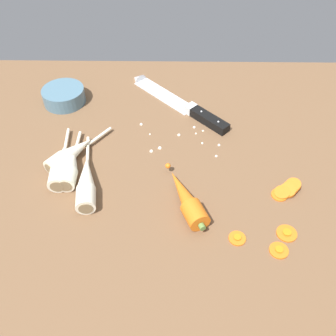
{
  "coord_description": "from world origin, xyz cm",
  "views": [
    {
      "loc": [
        0.79,
        -58.92,
        60.34
      ],
      "look_at": [
        0.0,
        -2.0,
        1.5
      ],
      "focal_mm": 40.34,
      "sensor_mm": 36.0,
      "label": 1
    }
  ],
  "objects_px": {
    "chefs_knife": "(175,100)",
    "parsnip_front": "(70,166)",
    "parsnip_mid_left": "(71,154)",
    "carrot_slice_stack": "(287,190)",
    "carrot_slice_stray_near": "(279,250)",
    "carrot_slice_stray_far": "(287,233)",
    "whole_carrot": "(187,199)",
    "parsnip_back": "(61,165)",
    "prep_bowl": "(64,95)",
    "carrot_slice_stray_mid": "(237,238)",
    "parsnip_mid_right": "(86,182)"
  },
  "relations": [
    {
      "from": "chefs_knife",
      "to": "parsnip_front",
      "type": "xyz_separation_m",
      "value": [
        -0.23,
        -0.26,
        0.01
      ]
    },
    {
      "from": "carrot_slice_stray_mid",
      "to": "prep_bowl",
      "type": "xyz_separation_m",
      "value": [
        -0.41,
        0.43,
        0.02
      ]
    },
    {
      "from": "parsnip_front",
      "to": "carrot_slice_stray_near",
      "type": "bearing_deg",
      "value": -24.82
    },
    {
      "from": "parsnip_front",
      "to": "parsnip_back",
      "type": "bearing_deg",
      "value": 173.75
    },
    {
      "from": "parsnip_back",
      "to": "carrot_slice_stray_mid",
      "type": "distance_m",
      "value": 0.4
    },
    {
      "from": "carrot_slice_stray_near",
      "to": "carrot_slice_stray_far",
      "type": "relative_size",
      "value": 0.91
    },
    {
      "from": "parsnip_back",
      "to": "carrot_slice_stray_near",
      "type": "distance_m",
      "value": 0.48
    },
    {
      "from": "carrot_slice_stray_near",
      "to": "prep_bowl",
      "type": "bearing_deg",
      "value": 137.02
    },
    {
      "from": "parsnip_mid_right",
      "to": "parsnip_back",
      "type": "height_order",
      "value": "same"
    },
    {
      "from": "carrot_slice_stray_near",
      "to": "prep_bowl",
      "type": "distance_m",
      "value": 0.66
    },
    {
      "from": "parsnip_back",
      "to": "carrot_slice_stray_near",
      "type": "xyz_separation_m",
      "value": [
        0.44,
        -0.2,
        -0.02
      ]
    },
    {
      "from": "chefs_knife",
      "to": "parsnip_mid_left",
      "type": "height_order",
      "value": "parsnip_mid_left"
    },
    {
      "from": "chefs_knife",
      "to": "carrot_slice_stray_far",
      "type": "xyz_separation_m",
      "value": [
        0.21,
        -0.42,
        -0.0
      ]
    },
    {
      "from": "chefs_knife",
      "to": "carrot_slice_stray_near",
      "type": "bearing_deg",
      "value": -67.17
    },
    {
      "from": "parsnip_mid_left",
      "to": "carrot_slice_stray_mid",
      "type": "height_order",
      "value": "parsnip_mid_left"
    },
    {
      "from": "parsnip_mid_left",
      "to": "carrot_slice_stack",
      "type": "distance_m",
      "value": 0.47
    },
    {
      "from": "chefs_knife",
      "to": "carrot_slice_stray_mid",
      "type": "bearing_deg",
      "value": -74.65
    },
    {
      "from": "whole_carrot",
      "to": "carrot_slice_stray_far",
      "type": "height_order",
      "value": "whole_carrot"
    },
    {
      "from": "whole_carrot",
      "to": "carrot_slice_stack",
      "type": "bearing_deg",
      "value": 10.14
    },
    {
      "from": "carrot_slice_stack",
      "to": "parsnip_mid_right",
      "type": "bearing_deg",
      "value": 178.98
    },
    {
      "from": "carrot_slice_stack",
      "to": "carrot_slice_stray_near",
      "type": "relative_size",
      "value": 1.79
    },
    {
      "from": "parsnip_front",
      "to": "parsnip_mid_right",
      "type": "bearing_deg",
      "value": -46.65
    },
    {
      "from": "parsnip_mid_left",
      "to": "carrot_slice_stack",
      "type": "bearing_deg",
      "value": -10.92
    },
    {
      "from": "parsnip_back",
      "to": "prep_bowl",
      "type": "relative_size",
      "value": 1.77
    },
    {
      "from": "chefs_knife",
      "to": "carrot_slice_stray_mid",
      "type": "distance_m",
      "value": 0.44
    },
    {
      "from": "carrot_slice_stray_mid",
      "to": "prep_bowl",
      "type": "bearing_deg",
      "value": 133.96
    },
    {
      "from": "carrot_slice_stray_far",
      "to": "whole_carrot",
      "type": "bearing_deg",
      "value": 160.83
    },
    {
      "from": "parsnip_back",
      "to": "parsnip_front",
      "type": "bearing_deg",
      "value": -6.25
    },
    {
      "from": "parsnip_back",
      "to": "whole_carrot",
      "type": "bearing_deg",
      "value": -18.78
    },
    {
      "from": "parsnip_mid_right",
      "to": "carrot_slice_stray_near",
      "type": "xyz_separation_m",
      "value": [
        0.38,
        -0.15,
        -0.02
      ]
    },
    {
      "from": "parsnip_mid_left",
      "to": "carrot_slice_stray_near",
      "type": "height_order",
      "value": "parsnip_mid_left"
    },
    {
      "from": "whole_carrot",
      "to": "parsnip_front",
      "type": "distance_m",
      "value": 0.27
    },
    {
      "from": "prep_bowl",
      "to": "carrot_slice_stray_near",
      "type": "bearing_deg",
      "value": -42.98
    },
    {
      "from": "parsnip_mid_right",
      "to": "prep_bowl",
      "type": "distance_m",
      "value": 0.32
    },
    {
      "from": "whole_carrot",
      "to": "prep_bowl",
      "type": "distance_m",
      "value": 0.47
    },
    {
      "from": "parsnip_mid_left",
      "to": "prep_bowl",
      "type": "height_order",
      "value": "same"
    },
    {
      "from": "parsnip_back",
      "to": "carrot_slice_stack",
      "type": "bearing_deg",
      "value": -6.51
    },
    {
      "from": "parsnip_back",
      "to": "carrot_slice_stray_mid",
      "type": "relative_size",
      "value": 5.97
    },
    {
      "from": "parsnip_mid_left",
      "to": "carrot_slice_stack",
      "type": "height_order",
      "value": "parsnip_mid_left"
    },
    {
      "from": "chefs_knife",
      "to": "parsnip_mid_right",
      "type": "bearing_deg",
      "value": -121.11
    },
    {
      "from": "parsnip_front",
      "to": "carrot_slice_stray_mid",
      "type": "bearing_deg",
      "value": -26.01
    },
    {
      "from": "chefs_knife",
      "to": "carrot_slice_stray_far",
      "type": "distance_m",
      "value": 0.47
    },
    {
      "from": "whole_carrot",
      "to": "carrot_slice_stack",
      "type": "distance_m",
      "value": 0.21
    },
    {
      "from": "parsnip_front",
      "to": "prep_bowl",
      "type": "distance_m",
      "value": 0.27
    },
    {
      "from": "chefs_knife",
      "to": "whole_carrot",
      "type": "bearing_deg",
      "value": -86.19
    },
    {
      "from": "chefs_knife",
      "to": "carrot_slice_stray_near",
      "type": "xyz_separation_m",
      "value": [
        0.19,
        -0.45,
        -0.0
      ]
    },
    {
      "from": "parsnip_front",
      "to": "carrot_slice_stray_near",
      "type": "xyz_separation_m",
      "value": [
        0.42,
        -0.19,
        -0.02
      ]
    },
    {
      "from": "parsnip_mid_left",
      "to": "carrot_slice_stray_near",
      "type": "xyz_separation_m",
      "value": [
        0.42,
        -0.23,
        -0.02
      ]
    },
    {
      "from": "whole_carrot",
      "to": "parsnip_back",
      "type": "height_order",
      "value": "whole_carrot"
    },
    {
      "from": "carrot_slice_stray_near",
      "to": "carrot_slice_stray_mid",
      "type": "height_order",
      "value": "same"
    }
  ]
}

